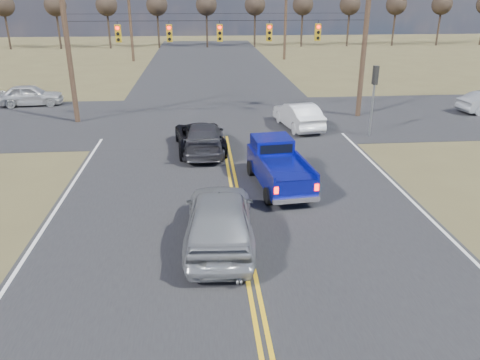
{
  "coord_description": "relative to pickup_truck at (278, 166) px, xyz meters",
  "views": [
    {
      "loc": [
        -1.29,
        -11.34,
        7.57
      ],
      "look_at": [
        -0.0,
        3.69,
        1.5
      ],
      "focal_mm": 35.0,
      "sensor_mm": 36.0,
      "label": 1
    }
  ],
  "objects": [
    {
      "name": "road_main",
      "position": [
        -1.84,
        3.38,
        -0.88
      ],
      "size": [
        14.0,
        120.0,
        0.02
      ],
      "primitive_type": "cube",
      "color": "#28282B",
      "rests_on": "ground"
    },
    {
      "name": "silver_suv",
      "position": [
        -2.64,
        -4.66,
        0.04
      ],
      "size": [
        2.45,
        5.51,
        1.84
      ],
      "primitive_type": "imported",
      "rotation": [
        0.0,
        0.0,
        3.09
      ],
      "color": "#96999D",
      "rests_on": "ground"
    },
    {
      "name": "treeline",
      "position": [
        -1.84,
        20.34,
        4.82
      ],
      "size": [
        87.0,
        117.8,
        7.4
      ],
      "color": "#33261C",
      "rests_on": "ground"
    },
    {
      "name": "black_suv",
      "position": [
        -3.24,
        5.29,
        -0.19
      ],
      "size": [
        2.77,
        5.2,
        1.39
      ],
      "primitive_type": "imported",
      "rotation": [
        0.0,
        0.0,
        3.24
      ],
      "color": "black",
      "rests_on": "ground"
    },
    {
      "name": "dgrey_car_queue",
      "position": [
        -3.03,
        4.8,
        -0.14
      ],
      "size": [
        2.17,
        5.13,
        1.48
      ],
      "primitive_type": "imported",
      "rotation": [
        0.0,
        0.0,
        3.12
      ],
      "color": "#38383D",
      "rests_on": "ground"
    },
    {
      "name": "ground",
      "position": [
        -1.84,
        -6.62,
        -0.88
      ],
      "size": [
        160.0,
        160.0,
        0.0
      ],
      "primitive_type": "plane",
      "color": "brown",
      "rests_on": "ground"
    },
    {
      "name": "cross_car_west",
      "position": [
        -15.22,
        16.38,
        -0.13
      ],
      "size": [
        2.21,
        4.57,
        1.5
      ],
      "primitive_type": "imported",
      "rotation": [
        0.0,
        0.0,
        1.67
      ],
      "color": "silver",
      "rests_on": "ground"
    },
    {
      "name": "signal_gantry",
      "position": [
        -1.34,
        11.17,
        4.18
      ],
      "size": [
        19.6,
        4.83,
        10.0
      ],
      "color": "#473323",
      "rests_on": "ground"
    },
    {
      "name": "utility_poles",
      "position": [
        -1.84,
        10.38,
        4.35
      ],
      "size": [
        19.6,
        58.32,
        10.0
      ],
      "color": "#473323",
      "rests_on": "ground"
    },
    {
      "name": "white_car_queue",
      "position": [
        2.64,
        8.88,
        -0.11
      ],
      "size": [
        2.4,
        4.86,
        1.53
      ],
      "primitive_type": "imported",
      "rotation": [
        0.0,
        0.0,
        3.31
      ],
      "color": "white",
      "rests_on": "ground"
    },
    {
      "name": "pickup_truck",
      "position": [
        0.0,
        0.0,
        0.0
      ],
      "size": [
        2.33,
        5.0,
        1.82
      ],
      "rotation": [
        0.0,
        0.0,
        0.1
      ],
      "color": "black",
      "rests_on": "ground"
    },
    {
      "name": "road_cross",
      "position": [
        -1.84,
        11.38,
        -0.88
      ],
      "size": [
        120.0,
        12.0,
        0.02
      ],
      "primitive_type": "cube",
      "color": "#28282B",
      "rests_on": "ground"
    }
  ]
}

